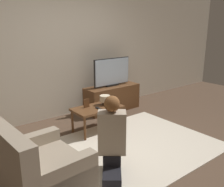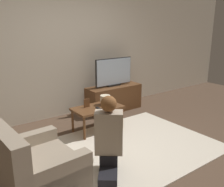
# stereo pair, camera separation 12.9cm
# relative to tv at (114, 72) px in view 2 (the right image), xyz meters

# --- Properties ---
(ground_plane) EXTENTS (10.00, 10.00, 0.00)m
(ground_plane) POSITION_rel_tv_xyz_m (-0.94, -1.54, -0.84)
(ground_plane) COLOR brown
(wall_back) EXTENTS (10.00, 0.06, 2.60)m
(wall_back) POSITION_rel_tv_xyz_m (-0.94, 0.39, 0.46)
(wall_back) COLOR beige
(wall_back) RESTS_ON ground_plane
(rug) EXTENTS (2.75, 1.95, 0.02)m
(rug) POSITION_rel_tv_xyz_m (-0.94, -1.54, -0.83)
(rug) COLOR beige
(rug) RESTS_ON ground_plane
(tv_stand) EXTENTS (1.22, 0.44, 0.54)m
(tv_stand) POSITION_rel_tv_xyz_m (0.00, -0.00, -0.57)
(tv_stand) COLOR brown
(tv_stand) RESTS_ON ground_plane
(tv) EXTENTS (0.90, 0.08, 0.59)m
(tv) POSITION_rel_tv_xyz_m (0.00, 0.00, 0.00)
(tv) COLOR black
(tv) RESTS_ON tv_stand
(coffee_table) EXTENTS (0.85, 0.48, 0.44)m
(coffee_table) POSITION_rel_tv_xyz_m (-0.88, -0.72, -0.45)
(coffee_table) COLOR brown
(coffee_table) RESTS_ON ground_plane
(armchair) EXTENTS (0.83, 0.94, 0.86)m
(armchair) POSITION_rel_tv_xyz_m (-2.37, -1.80, -0.55)
(armchair) COLOR gray
(armchair) RESTS_ON ground_plane
(person_kneeling) EXTENTS (0.68, 0.77, 0.99)m
(person_kneeling) POSITION_rel_tv_xyz_m (-1.47, -1.87, -0.34)
(person_kneeling) COLOR black
(person_kneeling) RESTS_ON rug
(picture_frame) EXTENTS (0.11, 0.01, 0.15)m
(picture_frame) POSITION_rel_tv_xyz_m (-1.04, -0.62, -0.33)
(picture_frame) COLOR brown
(picture_frame) RESTS_ON coffee_table
(table_lamp) EXTENTS (0.18, 0.18, 0.17)m
(table_lamp) POSITION_rel_tv_xyz_m (-0.70, -0.69, -0.30)
(table_lamp) COLOR #4C3823
(table_lamp) RESTS_ON coffee_table
(remote) EXTENTS (0.04, 0.15, 0.02)m
(remote) POSITION_rel_tv_xyz_m (-0.92, -0.81, -0.39)
(remote) COLOR black
(remote) RESTS_ON coffee_table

